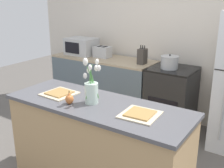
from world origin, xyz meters
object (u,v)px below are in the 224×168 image
at_px(toaster, 102,52).
at_px(cooking_pot, 170,62).
at_px(plate_setting_left, 59,93).
at_px(microwave, 81,46).
at_px(plate_setting_right, 140,114).
at_px(flower_vase, 91,89).
at_px(pear_figurine, 69,99).
at_px(knife_block, 142,56).
at_px(stove_range, 171,99).

relative_size(toaster, cooking_pot, 1.18).
xyz_separation_m(plate_setting_left, cooking_pot, (0.52, 1.57, 0.07)).
distance_m(toaster, microwave, 0.41).
bearing_deg(toaster, microwave, -176.60).
height_order(plate_setting_left, microwave, microwave).
bearing_deg(plate_setting_right, microwave, 140.61).
bearing_deg(cooking_pot, plate_setting_right, -75.79).
bearing_deg(flower_vase, toaster, 122.61).
height_order(flower_vase, microwave, flower_vase).
relative_size(pear_figurine, knife_block, 0.47).
xyz_separation_m(stove_range, knife_block, (-0.46, -0.02, 0.57)).
distance_m(flower_vase, pear_figurine, 0.22).
distance_m(pear_figurine, knife_block, 1.73).
height_order(stove_range, toaster, toaster).
relative_size(plate_setting_right, cooking_pot, 1.35).
relative_size(pear_figurine, plate_setting_left, 0.40).
bearing_deg(stove_range, pear_figurine, -99.88).
bearing_deg(stove_range, microwave, -179.98).
distance_m(pear_figurine, microwave, 2.18).
height_order(stove_range, plate_setting_left, plate_setting_left).
height_order(stove_range, knife_block, knife_block).
bearing_deg(plate_setting_right, pear_figurine, -168.73).
distance_m(pear_figurine, toaster, 1.98).
bearing_deg(plate_setting_right, knife_block, 117.33).
bearing_deg(microwave, plate_setting_left, -57.04).
relative_size(microwave, knife_block, 1.78).
relative_size(flower_vase, plate_setting_left, 1.33).
bearing_deg(knife_block, cooking_pot, -3.03).
height_order(flower_vase, knife_block, flower_vase).
bearing_deg(pear_figurine, microwave, 126.70).
bearing_deg(microwave, toaster, 3.40).
bearing_deg(flower_vase, knife_block, 101.19).
bearing_deg(flower_vase, stove_range, 84.76).
height_order(plate_setting_right, cooking_pot, cooking_pot).
relative_size(stove_range, plate_setting_left, 2.83).
xyz_separation_m(plate_setting_left, knife_block, (0.10, 1.59, 0.10)).
distance_m(plate_setting_left, plate_setting_right, 0.92).
xyz_separation_m(pear_figurine, cooking_pot, (0.27, 1.70, 0.03)).
relative_size(stove_range, microwave, 1.89).
relative_size(plate_setting_left, microwave, 0.67).
height_order(cooking_pot, knife_block, knife_block).
xyz_separation_m(pear_figurine, toaster, (-0.89, 1.77, 0.03)).
xyz_separation_m(flower_vase, microwave, (-1.46, 1.62, -0.01)).
distance_m(flower_vase, cooking_pot, 1.58).
bearing_deg(knife_block, toaster, 176.44).
xyz_separation_m(stove_range, toaster, (-1.20, 0.02, 0.54)).
xyz_separation_m(flower_vase, toaster, (-1.05, 1.64, -0.05)).
bearing_deg(pear_figurine, cooking_pot, 81.12).
bearing_deg(plate_setting_right, flower_vase, -179.74).
bearing_deg(stove_range, plate_setting_right, -77.45).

